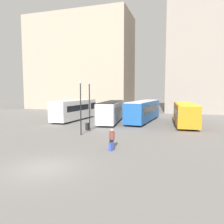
{
  "coord_description": "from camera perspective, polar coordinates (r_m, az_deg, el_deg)",
  "views": [
    {
      "loc": [
        7.74,
        -10.94,
        4.6
      ],
      "look_at": [
        -0.2,
        14.44,
        2.09
      ],
      "focal_mm": 35.0,
      "sensor_mm": 36.0,
      "label": 1
    }
  ],
  "objects": [
    {
      "name": "ground_plane",
      "position": [
        14.17,
        -17.42,
        -13.81
      ],
      "size": [
        160.0,
        160.0,
        0.0
      ],
      "primitive_type": "plane",
      "color": "slate"
    },
    {
      "name": "building_block_left",
      "position": [
        61.03,
        -8.23,
        12.42
      ],
      "size": [
        27.35,
        12.53,
        24.26
      ],
      "color": "tan",
      "rests_on": "ground_plane"
    },
    {
      "name": "bus_0",
      "position": [
        35.72,
        -9.62,
        0.75
      ],
      "size": [
        2.92,
        10.92,
        3.24
      ],
      "rotation": [
        0.0,
        0.0,
        1.53
      ],
      "color": "silver",
      "rests_on": "ground_plane"
    },
    {
      "name": "bus_1",
      "position": [
        33.19,
        -0.07,
        0.35
      ],
      "size": [
        4.08,
        12.13,
        3.09
      ],
      "rotation": [
        0.0,
        0.0,
        1.71
      ],
      "color": "silver",
      "rests_on": "ground_plane"
    },
    {
      "name": "bus_2",
      "position": [
        34.0,
        8.29,
        0.47
      ],
      "size": [
        3.58,
        12.54,
        3.15
      ],
      "rotation": [
        0.0,
        0.0,
        1.49
      ],
      "color": "#1E56A3",
      "rests_on": "ground_plane"
    },
    {
      "name": "bus_3",
      "position": [
        31.6,
        18.57,
        -0.3
      ],
      "size": [
        3.35,
        10.75,
        2.98
      ],
      "rotation": [
        0.0,
        0.0,
        1.64
      ],
      "color": "orange",
      "rests_on": "ground_plane"
    },
    {
      "name": "traveler",
      "position": [
        17.53,
        -0.01,
        -6.52
      ],
      "size": [
        0.54,
        0.54,
        1.65
      ],
      "rotation": [
        0.0,
        0.0,
        1.26
      ],
      "color": "black",
      "rests_on": "ground_plane"
    },
    {
      "name": "suitcase",
      "position": [
        17.17,
        -0.2,
        -9.01
      ],
      "size": [
        0.34,
        0.46,
        0.94
      ],
      "rotation": [
        0.0,
        0.0,
        1.26
      ],
      "color": "#334CB2",
      "rests_on": "ground_plane"
    },
    {
      "name": "lamp_post_0",
      "position": [
        23.09,
        -8.2,
        2.2
      ],
      "size": [
        0.28,
        0.28,
        5.67
      ],
      "color": "black",
      "rests_on": "ground_plane"
    },
    {
      "name": "lamp_post_1",
      "position": [
        25.05,
        -5.91,
        2.48
      ],
      "size": [
        0.28,
        0.28,
        5.68
      ],
      "color": "black",
      "rests_on": "ground_plane"
    },
    {
      "name": "trash_bin",
      "position": [
        26.24,
        -6.41,
        -3.8
      ],
      "size": [
        0.52,
        0.52,
        0.85
      ],
      "color": "black",
      "rests_on": "ground_plane"
    }
  ]
}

